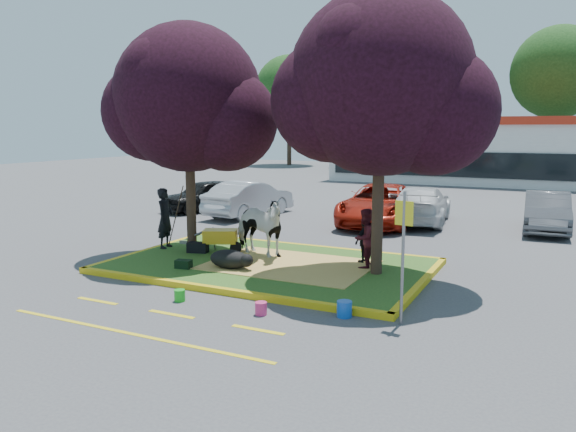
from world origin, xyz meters
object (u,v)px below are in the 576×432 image
at_px(bucket_pink, 261,308).
at_px(car_silver, 249,198).
at_px(calf, 230,259).
at_px(car_black, 205,195).
at_px(bucket_green, 180,295).
at_px(wheelbarrow, 221,236).
at_px(sign_post, 403,243).
at_px(handler, 165,218).
at_px(bucket_blue, 344,309).
at_px(cow, 258,226).

height_order(bucket_pink, car_silver, car_silver).
xyz_separation_m(calf, car_black, (-6.93, 9.00, 0.31)).
bearing_deg(bucket_pink, bucket_green, 179.86).
xyz_separation_m(wheelbarrow, sign_post, (6.22, -3.28, 0.99)).
bearing_deg(car_black, handler, -42.09).
bearing_deg(wheelbarrow, bucket_blue, -58.12).
bearing_deg(car_black, wheelbarrow, -31.53).
bearing_deg(car_silver, cow, 129.40).
distance_m(sign_post, bucket_blue, 1.81).
distance_m(cow, car_black, 10.11).
height_order(wheelbarrow, sign_post, sign_post).
xyz_separation_m(calf, bucket_blue, (3.82, -1.81, -0.23)).
bearing_deg(bucket_green, cow, 94.36).
bearing_deg(bucket_green, car_silver, 112.80).
bearing_deg(handler, sign_post, -120.99).
relative_size(wheelbarrow, bucket_pink, 6.49).
bearing_deg(car_silver, sign_post, 139.82).
height_order(wheelbarrow, bucket_blue, wheelbarrow).
relative_size(handler, sign_post, 0.70).
bearing_deg(sign_post, bucket_blue, -164.37).
height_order(handler, wheelbarrow, handler).
distance_m(calf, car_black, 11.36).
xyz_separation_m(cow, car_black, (-6.87, 7.41, -0.29)).
distance_m(bucket_green, car_silver, 11.94).
bearing_deg(bucket_green, handler, 131.59).
distance_m(sign_post, bucket_pink, 3.12).
bearing_deg(wheelbarrow, calf, -75.22).
xyz_separation_m(calf, handler, (-3.07, 1.31, 0.66)).
bearing_deg(calf, sign_post, -14.14).
xyz_separation_m(car_black, car_silver, (2.55, -0.43, 0.04)).
xyz_separation_m(handler, car_silver, (-1.31, 7.26, -0.30)).
bearing_deg(handler, cow, -94.96).
relative_size(sign_post, bucket_pink, 9.78).
height_order(calf, bucket_pink, calf).
distance_m(calf, handler, 3.40).
relative_size(handler, car_silver, 0.40).
bearing_deg(bucket_pink, handler, 144.95).
height_order(cow, calf, cow).
bearing_deg(bucket_green, bucket_pink, -0.14).
xyz_separation_m(cow, sign_post, (4.99, -3.30, 0.60)).
relative_size(handler, bucket_pink, 6.87).
relative_size(cow, bucket_blue, 6.12).
xyz_separation_m(handler, bucket_green, (3.32, -3.74, -0.92)).
distance_m(handler, bucket_blue, 7.61).
height_order(sign_post, car_black, sign_post).
bearing_deg(bucket_blue, cow, 138.72).
height_order(bucket_blue, car_black, car_black).
bearing_deg(calf, car_black, 132.64).
bearing_deg(bucket_blue, wheelbarrow, 146.45).
relative_size(cow, handler, 1.10).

